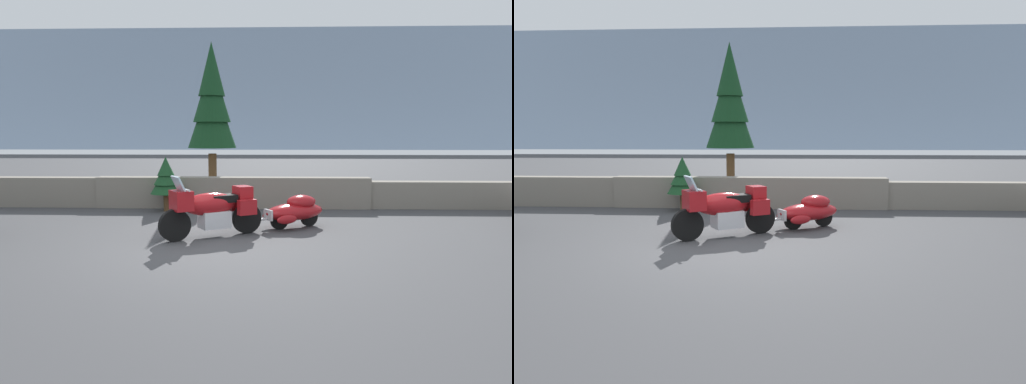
% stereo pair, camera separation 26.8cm
% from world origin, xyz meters
% --- Properties ---
extents(ground_plane, '(80.00, 80.00, 0.00)m').
position_xyz_m(ground_plane, '(0.00, 0.00, 0.00)').
color(ground_plane, '#424244').
extents(stone_guard_wall, '(24.00, 0.57, 0.91)m').
position_xyz_m(stone_guard_wall, '(-0.26, 5.02, 0.43)').
color(stone_guard_wall, gray).
rests_on(stone_guard_wall, ground).
extents(distant_ridgeline, '(240.00, 80.00, 16.00)m').
position_xyz_m(distant_ridgeline, '(0.00, 95.01, 8.00)').
color(distant_ridgeline, '#7F93AD').
rests_on(distant_ridgeline, ground).
extents(touring_motorcycle, '(2.05, 1.44, 1.33)m').
position_xyz_m(touring_motorcycle, '(-0.11, 0.98, 0.62)').
color(touring_motorcycle, black).
rests_on(touring_motorcycle, ground).
extents(car_shaped_trailer, '(2.07, 1.44, 0.76)m').
position_xyz_m(car_shaped_trailer, '(1.69, 2.06, 0.41)').
color(car_shaped_trailer, black).
rests_on(car_shaped_trailer, ground).
extents(pine_tree_tall, '(1.63, 1.63, 5.20)m').
position_xyz_m(pine_tree_tall, '(-0.87, 7.19, 3.25)').
color(pine_tree_tall, brown).
rests_on(pine_tree_tall, ground).
extents(pine_sapling_near, '(0.88, 0.88, 1.54)m').
position_xyz_m(pine_sapling_near, '(-1.82, 4.29, 0.96)').
color(pine_sapling_near, brown).
rests_on(pine_sapling_near, ground).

